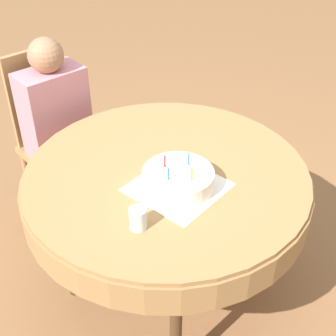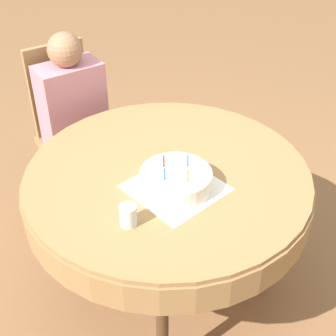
# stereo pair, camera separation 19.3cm
# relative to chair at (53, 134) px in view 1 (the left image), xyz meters

# --- Properties ---
(ground_plane) EXTENTS (12.00, 12.00, 0.00)m
(ground_plane) POSITION_rel_chair_xyz_m (-0.07, -0.91, -0.53)
(ground_plane) COLOR #8C603D
(dining_table) EXTENTS (1.24, 1.24, 0.75)m
(dining_table) POSITION_rel_chair_xyz_m (-0.07, -0.91, 0.13)
(dining_table) COLOR #9E7547
(dining_table) RESTS_ON ground_plane
(chair) EXTENTS (0.43, 0.43, 1.00)m
(chair) POSITION_rel_chair_xyz_m (0.00, 0.00, 0.00)
(chair) COLOR #A37A4C
(chair) RESTS_ON ground_plane
(person) EXTENTS (0.36, 0.33, 1.11)m
(person) POSITION_rel_chair_xyz_m (-0.01, -0.10, 0.14)
(person) COLOR #9E7051
(person) RESTS_ON ground_plane
(napkin) EXTENTS (0.34, 0.34, 0.00)m
(napkin) POSITION_rel_chair_xyz_m (-0.12, -1.02, 0.22)
(napkin) COLOR white
(napkin) RESTS_ON dining_table
(birthday_cake) EXTENTS (0.29, 0.29, 0.13)m
(birthday_cake) POSITION_rel_chair_xyz_m (-0.12, -1.02, 0.26)
(birthday_cake) COLOR white
(birthday_cake) RESTS_ON dining_table
(drinking_glass) EXTENTS (0.07, 0.07, 0.09)m
(drinking_glass) POSITION_rel_chair_xyz_m (-0.40, -1.05, 0.26)
(drinking_glass) COLOR silver
(drinking_glass) RESTS_ON dining_table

